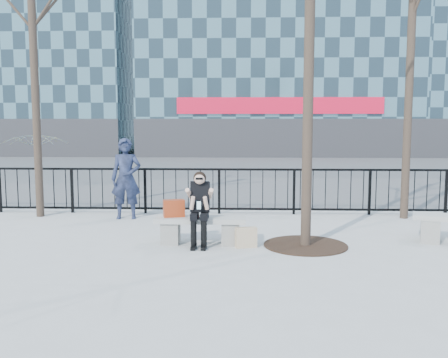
{
  "coord_description": "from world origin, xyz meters",
  "views": [
    {
      "loc": [
        0.77,
        -8.91,
        2.22
      ],
      "look_at": [
        0.4,
        0.8,
        1.1
      ],
      "focal_mm": 40.0,
      "sensor_mm": 36.0,
      "label": 1
    }
  ],
  "objects": [
    {
      "name": "street_surface",
      "position": [
        0.0,
        15.0,
        0.0
      ],
      "size": [
        60.0,
        23.0,
        0.01
      ],
      "primitive_type": "cube",
      "color": "#474747",
      "rests_on": "ground"
    },
    {
      "name": "railing",
      "position": [
        0.0,
        3.0,
        0.55
      ],
      "size": [
        14.0,
        0.06,
        1.1
      ],
      "color": "black",
      "rests_on": "ground"
    },
    {
      "name": "tree_left",
      "position": [
        -4.0,
        2.5,
        4.86
      ],
      "size": [
        2.8,
        2.8,
        6.5
      ],
      "color": "black",
      "rests_on": "ground"
    },
    {
      "name": "seated_woman",
      "position": [
        0.0,
        -0.16,
        0.67
      ],
      "size": [
        0.5,
        0.64,
        1.34
      ],
      "color": "black",
      "rests_on": "ground"
    },
    {
      "name": "vendor_umbrella",
      "position": [
        -5.79,
        6.6,
        0.95
      ],
      "size": [
        2.71,
        2.74,
        1.9
      ],
      "primitive_type": "imported",
      "rotation": [
        0.0,
        0.0,
        0.38
      ],
      "color": "yellow",
      "rests_on": "ground"
    },
    {
      "name": "tree_grate",
      "position": [
        1.9,
        -0.1,
        0.01
      ],
      "size": [
        1.5,
        1.5,
        0.02
      ],
      "primitive_type": "cylinder",
      "color": "black",
      "rests_on": "ground"
    },
    {
      "name": "ground",
      "position": [
        0.0,
        0.0,
        0.0
      ],
      "size": [
        120.0,
        120.0,
        0.0
      ],
      "primitive_type": "plane",
      "color": "#9D9C98",
      "rests_on": "ground"
    },
    {
      "name": "handbag",
      "position": [
        -0.49,
        0.02,
        0.65
      ],
      "size": [
        0.41,
        0.28,
        0.31
      ],
      "primitive_type": "cube",
      "rotation": [
        0.0,
        0.0,
        0.28
      ],
      "color": "#973012",
      "rests_on": "bench_main"
    },
    {
      "name": "standing_man",
      "position": [
        -1.9,
        2.31,
        0.93
      ],
      "size": [
        0.72,
        0.52,
        1.85
      ],
      "primitive_type": "imported",
      "rotation": [
        0.0,
        0.0,
        0.11
      ],
      "color": "black",
      "rests_on": "ground"
    },
    {
      "name": "bench_main",
      "position": [
        0.0,
        0.0,
        0.3
      ],
      "size": [
        1.65,
        0.46,
        0.49
      ],
      "color": "slate",
      "rests_on": "ground"
    },
    {
      "name": "shopping_bag",
      "position": [
        0.83,
        -0.25,
        0.18
      ],
      "size": [
        0.4,
        0.23,
        0.36
      ],
      "primitive_type": "cube",
      "rotation": [
        0.0,
        0.0,
        0.27
      ],
      "color": "beige",
      "rests_on": "ground"
    }
  ]
}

